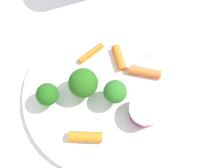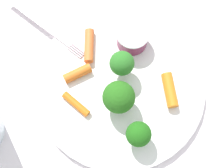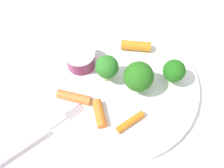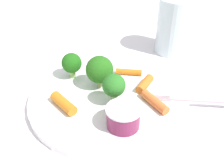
{
  "view_description": "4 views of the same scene",
  "coord_description": "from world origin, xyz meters",
  "px_view_note": "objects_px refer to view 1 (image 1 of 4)",
  "views": [
    {
      "loc": [
        -0.15,
        -0.01,
        0.54
      ],
      "look_at": [
        0.01,
        -0.01,
        0.02
      ],
      "focal_mm": 53.67,
      "sensor_mm": 36.0,
      "label": 1
    },
    {
      "loc": [
        0.04,
        0.15,
        0.48
      ],
      "look_at": [
        0.01,
        0.0,
        0.03
      ],
      "focal_mm": 51.81,
      "sensor_mm": 36.0,
      "label": 2
    },
    {
      "loc": [
        0.22,
        -0.0,
        0.39
      ],
      "look_at": [
        0.01,
        -0.02,
        0.02
      ],
      "focal_mm": 42.2,
      "sensor_mm": 36.0,
      "label": 3
    },
    {
      "loc": [
        -0.25,
        -0.26,
        0.3
      ],
      "look_at": [
        0.01,
        0.0,
        0.03
      ],
      "focal_mm": 44.44,
      "sensor_mm": 36.0,
      "label": 4
    }
  ],
  "objects_px": {
    "carrot_stick_1": "(86,137)",
    "carrot_stick_2": "(91,53)",
    "broccoli_floret_2": "(47,94)",
    "sauce_cup": "(145,111)",
    "fork": "(171,38)",
    "plate": "(103,95)",
    "carrot_stick_0": "(119,58)",
    "broccoli_floret_0": "(115,92)",
    "broccoli_floret_1": "(83,83)",
    "carrot_stick_3": "(145,72)"
  },
  "relations": [
    {
      "from": "plate",
      "to": "carrot_stick_2",
      "type": "height_order",
      "value": "carrot_stick_2"
    },
    {
      "from": "plate",
      "to": "carrot_stick_3",
      "type": "xyz_separation_m",
      "value": [
        0.04,
        -0.07,
        0.01
      ]
    },
    {
      "from": "carrot_stick_3",
      "to": "plate",
      "type": "bearing_deg",
      "value": 116.94
    },
    {
      "from": "broccoli_floret_2",
      "to": "carrot_stick_2",
      "type": "xyz_separation_m",
      "value": [
        0.08,
        -0.07,
        -0.02
      ]
    },
    {
      "from": "fork",
      "to": "sauce_cup",
      "type": "bearing_deg",
      "value": 158.49
    },
    {
      "from": "carrot_stick_0",
      "to": "sauce_cup",
      "type": "bearing_deg",
      "value": -157.82
    },
    {
      "from": "carrot_stick_3",
      "to": "broccoli_floret_1",
      "type": "bearing_deg",
      "value": 105.1
    },
    {
      "from": "carrot_stick_1",
      "to": "carrot_stick_2",
      "type": "height_order",
      "value": "carrot_stick_1"
    },
    {
      "from": "carrot_stick_1",
      "to": "carrot_stick_2",
      "type": "distance_m",
      "value": 0.14
    },
    {
      "from": "sauce_cup",
      "to": "broccoli_floret_2",
      "type": "bearing_deg",
      "value": 80.48
    },
    {
      "from": "sauce_cup",
      "to": "broccoli_floret_1",
      "type": "xyz_separation_m",
      "value": [
        0.04,
        0.1,
        0.02
      ]
    },
    {
      "from": "carrot_stick_0",
      "to": "carrot_stick_2",
      "type": "height_order",
      "value": "carrot_stick_0"
    },
    {
      "from": "sauce_cup",
      "to": "fork",
      "type": "distance_m",
      "value": 0.14
    },
    {
      "from": "plate",
      "to": "broccoli_floret_1",
      "type": "height_order",
      "value": "broccoli_floret_1"
    },
    {
      "from": "plate",
      "to": "carrot_stick_2",
      "type": "distance_m",
      "value": 0.07
    },
    {
      "from": "broccoli_floret_2",
      "to": "carrot_stick_1",
      "type": "xyz_separation_m",
      "value": [
        -0.06,
        -0.06,
        -0.02
      ]
    },
    {
      "from": "broccoli_floret_1",
      "to": "broccoli_floret_2",
      "type": "height_order",
      "value": "broccoli_floret_1"
    },
    {
      "from": "carrot_stick_1",
      "to": "carrot_stick_3",
      "type": "bearing_deg",
      "value": -42.32
    },
    {
      "from": "carrot_stick_1",
      "to": "carrot_stick_2",
      "type": "relative_size",
      "value": 1.09
    },
    {
      "from": "broccoli_floret_1",
      "to": "carrot_stick_1",
      "type": "bearing_deg",
      "value": -178.14
    },
    {
      "from": "sauce_cup",
      "to": "carrot_stick_2",
      "type": "height_order",
      "value": "sauce_cup"
    },
    {
      "from": "carrot_stick_1",
      "to": "sauce_cup",
      "type": "bearing_deg",
      "value": -67.85
    },
    {
      "from": "broccoli_floret_0",
      "to": "broccoli_floret_2",
      "type": "distance_m",
      "value": 0.11
    },
    {
      "from": "broccoli_floret_2",
      "to": "fork",
      "type": "distance_m",
      "value": 0.23
    },
    {
      "from": "plate",
      "to": "carrot_stick_1",
      "type": "relative_size",
      "value": 5.07
    },
    {
      "from": "sauce_cup",
      "to": "carrot_stick_2",
      "type": "xyz_separation_m",
      "value": [
        0.1,
        0.09,
        -0.01
      ]
    },
    {
      "from": "broccoli_floret_1",
      "to": "carrot_stick_2",
      "type": "relative_size",
      "value": 1.2
    },
    {
      "from": "broccoli_floret_1",
      "to": "plate",
      "type": "bearing_deg",
      "value": -105.98
    },
    {
      "from": "carrot_stick_0",
      "to": "carrot_stick_3",
      "type": "height_order",
      "value": "same"
    },
    {
      "from": "carrot_stick_2",
      "to": "broccoli_floret_2",
      "type": "bearing_deg",
      "value": 140.18
    },
    {
      "from": "fork",
      "to": "broccoli_floret_2",
      "type": "bearing_deg",
      "value": 117.71
    },
    {
      "from": "broccoli_floret_0",
      "to": "broccoli_floret_1",
      "type": "height_order",
      "value": "broccoli_floret_1"
    },
    {
      "from": "sauce_cup",
      "to": "carrot_stick_3",
      "type": "xyz_separation_m",
      "value": [
        0.07,
        -0.0,
        -0.01
      ]
    },
    {
      "from": "broccoli_floret_1",
      "to": "fork",
      "type": "xyz_separation_m",
      "value": [
        0.09,
        -0.15,
        -0.03
      ]
    },
    {
      "from": "plate",
      "to": "carrot_stick_2",
      "type": "relative_size",
      "value": 5.52
    },
    {
      "from": "carrot_stick_0",
      "to": "carrot_stick_2",
      "type": "xyz_separation_m",
      "value": [
        0.01,
        0.05,
        -0.0
      ]
    },
    {
      "from": "carrot_stick_2",
      "to": "carrot_stick_0",
      "type": "bearing_deg",
      "value": -102.23
    },
    {
      "from": "broccoli_floret_0",
      "to": "broccoli_floret_2",
      "type": "bearing_deg",
      "value": 90.76
    },
    {
      "from": "carrot_stick_1",
      "to": "broccoli_floret_0",
      "type": "bearing_deg",
      "value": -35.87
    },
    {
      "from": "broccoli_floret_2",
      "to": "carrot_stick_0",
      "type": "relative_size",
      "value": 1.09
    },
    {
      "from": "sauce_cup",
      "to": "fork",
      "type": "height_order",
      "value": "sauce_cup"
    },
    {
      "from": "sauce_cup",
      "to": "fork",
      "type": "xyz_separation_m",
      "value": [
        0.13,
        -0.05,
        -0.01
      ]
    },
    {
      "from": "carrot_stick_1",
      "to": "fork",
      "type": "height_order",
      "value": "carrot_stick_1"
    },
    {
      "from": "broccoli_floret_0",
      "to": "carrot_stick_3",
      "type": "bearing_deg",
      "value": -50.22
    },
    {
      "from": "carrot_stick_2",
      "to": "carrot_stick_3",
      "type": "distance_m",
      "value": 0.1
    },
    {
      "from": "broccoli_floret_2",
      "to": "carrot_stick_1",
      "type": "height_order",
      "value": "broccoli_floret_2"
    },
    {
      "from": "broccoli_floret_1",
      "to": "carrot_stick_2",
      "type": "xyz_separation_m",
      "value": [
        0.06,
        -0.01,
        -0.03
      ]
    },
    {
      "from": "fork",
      "to": "carrot_stick_1",
      "type": "bearing_deg",
      "value": 139.55
    },
    {
      "from": "carrot_stick_1",
      "to": "carrot_stick_3",
      "type": "xyz_separation_m",
      "value": [
        0.11,
        -0.1,
        -0.0
      ]
    },
    {
      "from": "sauce_cup",
      "to": "carrot_stick_0",
      "type": "bearing_deg",
      "value": 22.18
    }
  ]
}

